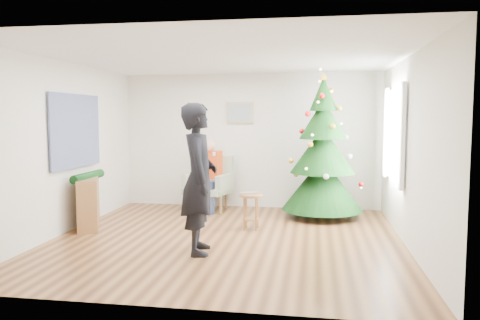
% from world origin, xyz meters
% --- Properties ---
extents(floor, '(5.00, 5.00, 0.00)m').
position_xyz_m(floor, '(0.00, 0.00, 0.00)').
color(floor, brown).
rests_on(floor, ground).
extents(ceiling, '(5.00, 5.00, 0.00)m').
position_xyz_m(ceiling, '(0.00, 0.00, 2.60)').
color(ceiling, white).
rests_on(ceiling, wall_back).
extents(wall_back, '(5.00, 0.00, 5.00)m').
position_xyz_m(wall_back, '(0.00, 2.50, 1.30)').
color(wall_back, silver).
rests_on(wall_back, floor).
extents(wall_front, '(5.00, 0.00, 5.00)m').
position_xyz_m(wall_front, '(0.00, -2.50, 1.30)').
color(wall_front, silver).
rests_on(wall_front, floor).
extents(wall_left, '(0.00, 5.00, 5.00)m').
position_xyz_m(wall_left, '(-2.50, 0.00, 1.30)').
color(wall_left, silver).
rests_on(wall_left, floor).
extents(wall_right, '(0.00, 5.00, 5.00)m').
position_xyz_m(wall_right, '(2.50, 0.00, 1.30)').
color(wall_right, silver).
rests_on(wall_right, floor).
extents(window_panel, '(0.04, 1.30, 1.40)m').
position_xyz_m(window_panel, '(2.47, 1.00, 1.50)').
color(window_panel, white).
rests_on(window_panel, wall_right).
extents(curtains, '(0.05, 1.75, 1.50)m').
position_xyz_m(curtains, '(2.44, 1.00, 1.50)').
color(curtains, white).
rests_on(curtains, wall_right).
extents(christmas_tree, '(1.41, 1.41, 2.55)m').
position_xyz_m(christmas_tree, '(1.38, 1.74, 1.15)').
color(christmas_tree, '#3F2816').
rests_on(christmas_tree, floor).
extents(stool, '(0.38, 0.38, 0.56)m').
position_xyz_m(stool, '(0.27, 0.63, 0.29)').
color(stool, brown).
rests_on(stool, floor).
extents(laptop, '(0.37, 0.33, 0.02)m').
position_xyz_m(laptop, '(0.27, 0.63, 0.58)').
color(laptop, silver).
rests_on(laptop, stool).
extents(armchair, '(0.93, 0.90, 1.03)m').
position_xyz_m(armchair, '(-0.72, 2.06, 0.38)').
color(armchair, gray).
rests_on(armchair, floor).
extents(seated_person, '(0.53, 0.70, 1.35)m').
position_xyz_m(seated_person, '(-0.74, 2.01, 0.70)').
color(seated_person, navy).
rests_on(seated_person, armchair).
extents(standing_man, '(0.61, 0.79, 1.95)m').
position_xyz_m(standing_man, '(-0.23, -0.72, 0.97)').
color(standing_man, black).
rests_on(standing_man, floor).
extents(game_controller, '(0.06, 0.13, 0.04)m').
position_xyz_m(game_controller, '(-0.02, -0.75, 1.30)').
color(game_controller, white).
rests_on(game_controller, standing_man).
extents(console, '(0.68, 1.04, 0.80)m').
position_xyz_m(console, '(-2.33, 0.38, 0.40)').
color(console, brown).
rests_on(console, floor).
extents(garland, '(0.14, 0.90, 0.14)m').
position_xyz_m(garland, '(-2.33, 0.38, 0.82)').
color(garland, black).
rests_on(garland, console).
extents(tapestry, '(0.03, 1.50, 1.15)m').
position_xyz_m(tapestry, '(-2.46, 0.30, 1.55)').
color(tapestry, black).
rests_on(tapestry, wall_left).
extents(framed_picture, '(0.52, 0.05, 0.42)m').
position_xyz_m(framed_picture, '(-0.20, 2.46, 1.85)').
color(framed_picture, tan).
rests_on(framed_picture, wall_back).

